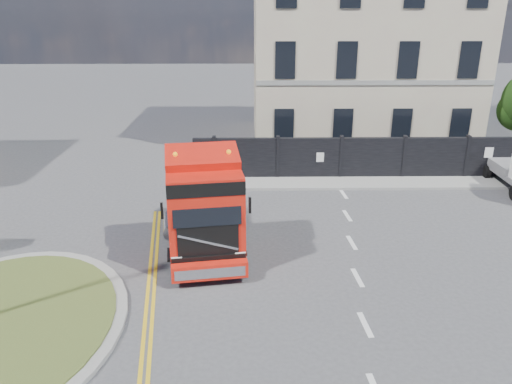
{
  "coord_description": "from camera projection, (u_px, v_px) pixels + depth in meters",
  "views": [
    {
      "loc": [
        -0.34,
        -13.74,
        7.81
      ],
      "look_at": [
        -0.12,
        2.33,
        1.8
      ],
      "focal_mm": 35.0,
      "sensor_mm": 36.0,
      "label": 1
    }
  ],
  "objects": [
    {
      "name": "georgian_building",
      "position": [
        357.0,
        43.0,
        29.11
      ],
      "size": [
        12.3,
        10.3,
        12.8
      ],
      "color": "beige",
      "rests_on": "ground"
    },
    {
      "name": "hoarding_fence",
      "position": [
        394.0,
        158.0,
        23.77
      ],
      "size": [
        18.8,
        0.25,
        2.0
      ],
      "color": "black",
      "rests_on": "ground"
    },
    {
      "name": "ground",
      "position": [
        261.0,
        272.0,
        15.6
      ],
      "size": [
        120.0,
        120.0,
        0.0
      ],
      "primitive_type": "plane",
      "color": "#424244",
      "rests_on": "ground"
    },
    {
      "name": "pavement_far",
      "position": [
        385.0,
        183.0,
        23.24
      ],
      "size": [
        20.0,
        1.6,
        0.12
      ],
      "primitive_type": "cube",
      "color": "gray",
      "rests_on": "ground"
    },
    {
      "name": "truck",
      "position": [
        204.0,
        210.0,
        16.14
      ],
      "size": [
        3.11,
        6.28,
        3.6
      ],
      "rotation": [
        0.0,
        0.0,
        0.15
      ],
      "color": "black",
      "rests_on": "ground"
    }
  ]
}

